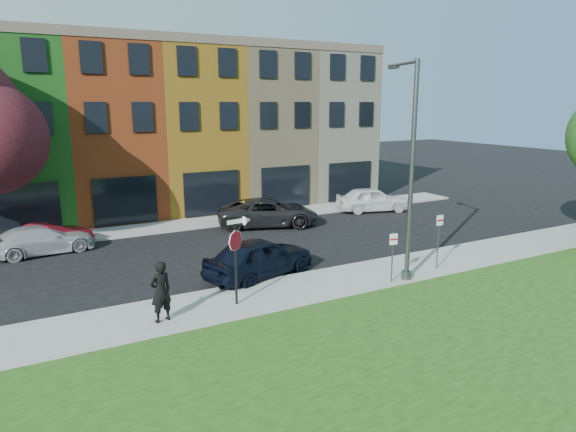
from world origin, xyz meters
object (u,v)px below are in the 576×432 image
man (161,292)px  street_lamp (409,172)px  stop_sign (236,242)px  sedan_near (259,257)px

man → street_lamp: (9.37, -0.43, 3.15)m
stop_sign → sedan_near: (2.03, 2.47, -1.48)m
stop_sign → sedan_near: bearing=41.9°
sedan_near → stop_sign: bearing=124.0°
man → sedan_near: (4.61, 2.63, -0.29)m
stop_sign → man: bearing=174.9°
stop_sign → street_lamp: street_lamp is taller
stop_sign → man: size_ratio=1.57×
man → sedan_near: man is taller
stop_sign → street_lamp: (6.79, -0.59, 1.96)m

